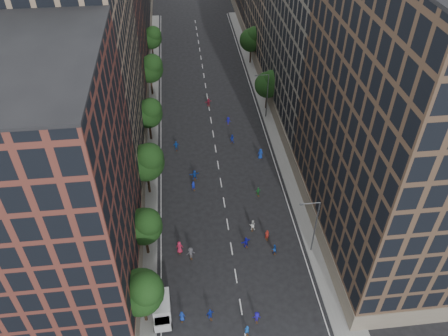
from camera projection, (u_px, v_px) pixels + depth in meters
name	position (u px, v px, depth m)	size (l,w,h in m)	color
ground	(213.00, 135.00, 79.35)	(240.00, 240.00, 0.00)	black
sidewalk_left	(148.00, 117.00, 84.00)	(4.00, 105.00, 0.15)	slate
sidewalk_right	(270.00, 109.00, 86.05)	(4.00, 105.00, 0.15)	slate
bldg_left_a	(57.00, 190.00, 45.98)	(14.00, 22.00, 30.00)	#5A2A22
bldg_left_b	(84.00, 68.00, 63.02)	(14.00, 26.00, 34.00)	#826C55
bldg_left_c	(104.00, 27.00, 82.50)	(14.00, 20.00, 28.00)	#5A2A22
bldg_right_a	(395.00, 123.00, 50.36)	(14.00, 30.00, 36.00)	#4B3728
bldg_right_b	(322.00, 35.00, 73.46)	(14.00, 28.00, 33.00)	#605A4F
tree_left_0	(142.00, 291.00, 46.99)	(5.20, 5.20, 8.83)	black
tree_left_1	(145.00, 225.00, 54.89)	(4.80, 4.80, 8.21)	black
tree_left_2	(147.00, 161.00, 63.52)	(5.60, 5.60, 9.45)	black
tree_left_3	(149.00, 112.00, 74.57)	(5.00, 5.00, 8.58)	black
tree_left_4	(150.00, 68.00, 86.60)	(5.40, 5.40, 9.08)	black
tree_left_5	(152.00, 37.00, 99.09)	(4.80, 4.80, 8.33)	black
tree_right_a	(269.00, 83.00, 82.71)	(5.00, 5.00, 8.39)	black
tree_right_b	(252.00, 39.00, 97.77)	(5.20, 5.20, 8.83)	black
streetlamp_near	(314.00, 224.00, 55.55)	(2.64, 0.22, 9.06)	#595B60
streetlamp_far	(266.00, 93.00, 80.74)	(2.64, 0.22, 9.06)	#595B60
cargo_van	(162.00, 309.00, 50.58)	(2.29, 4.61, 2.41)	silver
skater_0	(182.00, 316.00, 50.44)	(0.73, 0.48, 1.50)	#123096
skater_1	(247.00, 330.00, 49.09)	(0.56, 0.37, 1.55)	#144AA6
skater_2	(274.00, 249.00, 58.08)	(0.73, 0.57, 1.50)	#123C96
skater_3	(257.00, 317.00, 50.36)	(0.99, 0.57, 1.53)	#19118F
skater_4	(210.00, 314.00, 50.58)	(0.97, 0.40, 1.65)	#142CA3
skater_5	(246.00, 242.00, 58.95)	(1.44, 0.46, 1.56)	#1615B0
skater_6	(180.00, 247.00, 58.03)	(0.94, 0.61, 1.93)	#AF1D3C
skater_7	(267.00, 235.00, 59.89)	(0.61, 0.40, 1.68)	maroon
skater_8	(252.00, 225.00, 61.19)	(0.86, 0.67, 1.78)	silver
skater_9	(191.00, 253.00, 57.36)	(1.17, 0.67, 1.82)	#45454B
skater_10	(258.00, 192.00, 66.70)	(0.90, 0.37, 1.53)	#1F692E
skater_11	(195.00, 175.00, 69.52)	(1.62, 0.52, 1.75)	#13399B
skater_12	(260.00, 154.00, 73.61)	(0.92, 0.60, 1.89)	#1437A8
skater_13	(193.00, 186.00, 67.67)	(0.59, 0.38, 1.60)	#1629B8
skater_14	(232.00, 139.00, 77.20)	(0.78, 0.61, 1.60)	#142AA8
skater_15	(228.00, 121.00, 81.55)	(1.00, 0.57, 1.55)	#15139C
skater_16	(176.00, 146.00, 75.42)	(1.05, 0.44, 1.79)	#1445A5
skater_17	(209.00, 102.00, 86.62)	(1.49, 0.47, 1.61)	#A31B35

